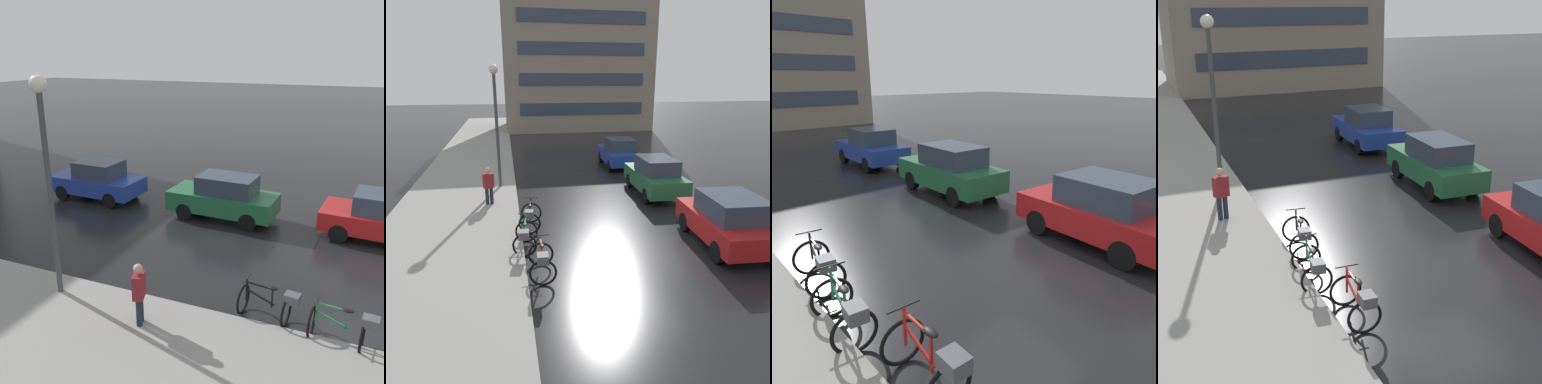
% 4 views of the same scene
% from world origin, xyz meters
% --- Properties ---
extents(ground_plane, '(140.00, 140.00, 0.00)m').
position_xyz_m(ground_plane, '(0.00, 0.00, 0.00)').
color(ground_plane, black).
extents(bicycle_nearest, '(0.76, 1.39, 0.98)m').
position_xyz_m(bicycle_nearest, '(-3.21, -1.31, 0.50)').
color(bicycle_nearest, black).
rests_on(bicycle_nearest, ground).
extents(bicycle_second, '(0.84, 1.44, 1.00)m').
position_xyz_m(bicycle_second, '(-3.54, 0.38, 0.48)').
color(bicycle_second, black).
rests_on(bicycle_second, ground).
extents(bicycle_third, '(0.87, 1.44, 0.98)m').
position_xyz_m(bicycle_third, '(-3.28, 2.05, 0.49)').
color(bicycle_third, black).
rests_on(bicycle_third, ground).
extents(car_red, '(2.19, 3.91, 1.62)m').
position_xyz_m(car_red, '(2.69, -0.32, 0.82)').
color(car_red, '#AD1919').
rests_on(car_red, ground).
extents(car_green, '(1.90, 4.09, 1.69)m').
position_xyz_m(car_green, '(2.50, 5.17, 0.84)').
color(car_green, '#1E6038').
rests_on(car_green, ground).
extents(car_blue, '(1.95, 4.00, 1.66)m').
position_xyz_m(car_blue, '(2.59, 10.91, 0.81)').
color(car_blue, navy).
rests_on(car_blue, ground).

